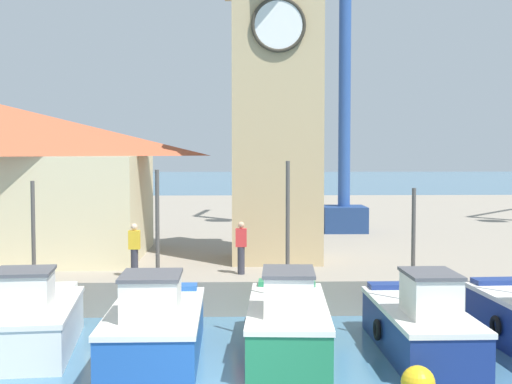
{
  "coord_description": "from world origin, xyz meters",
  "views": [
    {
      "loc": [
        0.06,
        -13.09,
        4.79
      ],
      "look_at": [
        0.74,
        9.26,
        3.5
      ],
      "focal_mm": 50.0,
      "sensor_mm": 36.0,
      "label": 1
    }
  ],
  "objects": [
    {
      "name": "quay_wharf",
      "position": [
        0.0,
        27.26,
        0.51
      ],
      "size": [
        120.0,
        40.0,
        1.01
      ],
      "primitive_type": "cube",
      "color": "gray",
      "rests_on": "ground"
    },
    {
      "name": "fishing_boat_mid_left",
      "position": [
        1.31,
        3.42,
        0.75
      ],
      "size": [
        2.16,
        5.31,
        4.55
      ],
      "color": "#237A4C",
      "rests_on": "ground"
    },
    {
      "name": "clock_tower",
      "position": [
        1.47,
        11.41,
        7.43
      ],
      "size": [
        3.5,
        3.5,
        13.69
      ],
      "color": "tan",
      "rests_on": "quay_wharf"
    },
    {
      "name": "fishing_boat_left_outer",
      "position": [
        -4.83,
        3.87,
        0.72
      ],
      "size": [
        2.5,
        4.55,
        4.06
      ],
      "color": "silver",
      "rests_on": "ground"
    },
    {
      "name": "dock_worker_near_tower",
      "position": [
        -2.93,
        8.13,
        1.86
      ],
      "size": [
        0.34,
        0.22,
        1.62
      ],
      "color": "#33333D",
      "rests_on": "quay_wharf"
    },
    {
      "name": "fishing_boat_center",
      "position": [
        4.43,
        3.38,
        0.72
      ],
      "size": [
        1.95,
        5.16,
        3.89
      ],
      "color": "navy",
      "rests_on": "ground"
    },
    {
      "name": "mooring_buoy",
      "position": [
        3.59,
        0.28,
        0.33
      ],
      "size": [
        0.66,
        0.66,
        0.66
      ],
      "primitive_type": "sphere",
      "color": "gold",
      "rests_on": "ground"
    },
    {
      "name": "port_crane_far",
      "position": [
        5.16,
        19.99,
        7.96
      ],
      "size": [
        2.0,
        7.49,
        18.51
      ],
      "color": "navy",
      "rests_on": "quay_wharf"
    },
    {
      "name": "dock_worker_along_quay",
      "position": [
        0.26,
        8.57,
        1.86
      ],
      "size": [
        0.34,
        0.22,
        1.62
      ],
      "color": "#33333D",
      "rests_on": "quay_wharf"
    },
    {
      "name": "fishing_boat_left_inner",
      "position": [
        -1.8,
        3.39,
        0.71
      ],
      "size": [
        2.26,
        5.12,
        4.34
      ],
      "color": "#2356A8",
      "rests_on": "ground"
    }
  ]
}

